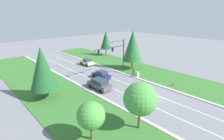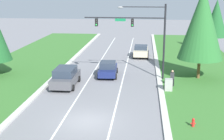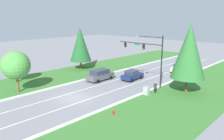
{
  "view_description": "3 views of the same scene",
  "coord_description": "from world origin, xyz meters",
  "px_view_note": "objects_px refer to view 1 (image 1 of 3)",
  "views": [
    {
      "loc": [
        -21.87,
        -15.27,
        13.26
      ],
      "look_at": [
        1.08,
        9.97,
        2.18
      ],
      "focal_mm": 28.0,
      "sensor_mm": 36.0,
      "label": 1
    },
    {
      "loc": [
        3.95,
        -20.68,
        9.27
      ],
      "look_at": [
        1.07,
        6.91,
        2.09
      ],
      "focal_mm": 50.0,
      "sensor_mm": 36.0,
      "label": 2
    },
    {
      "loc": [
        22.6,
        -16.13,
        10.33
      ],
      "look_at": [
        -2.05,
        9.43,
        1.83
      ],
      "focal_mm": 35.0,
      "sensor_mm": 36.0,
      "label": 3
    }
  ],
  "objects_px": {
    "champagne_sedan": "(87,62)",
    "oak_near_left_tree": "(140,99)",
    "conifer_far_right_tree": "(133,45)",
    "conifer_near_right_tree": "(106,40)",
    "pedestrian": "(134,71)",
    "oak_far_left_tree": "(91,116)",
    "traffic_signal_mast": "(116,52)",
    "utility_cabinet": "(137,74)",
    "graphite_suv": "(100,84)",
    "conifer_mid_left_tree": "(42,68)",
    "fire_hydrant": "(173,84)",
    "navy_sedan": "(101,75)"
  },
  "relations": [
    {
      "from": "navy_sedan",
      "to": "utility_cabinet",
      "type": "relative_size",
      "value": 3.58
    },
    {
      "from": "utility_cabinet",
      "to": "conifer_mid_left_tree",
      "type": "bearing_deg",
      "value": 169.48
    },
    {
      "from": "navy_sedan",
      "to": "oak_near_left_tree",
      "type": "relative_size",
      "value": 0.73
    },
    {
      "from": "conifer_mid_left_tree",
      "to": "traffic_signal_mast",
      "type": "bearing_deg",
      "value": 1.77
    },
    {
      "from": "navy_sedan",
      "to": "conifer_far_right_tree",
      "type": "height_order",
      "value": "conifer_far_right_tree"
    },
    {
      "from": "conifer_mid_left_tree",
      "to": "conifer_far_right_tree",
      "type": "bearing_deg",
      "value": 2.9
    },
    {
      "from": "graphite_suv",
      "to": "champagne_sedan",
      "type": "height_order",
      "value": "graphite_suv"
    },
    {
      "from": "navy_sedan",
      "to": "oak_near_left_tree",
      "type": "distance_m",
      "value": 18.27
    },
    {
      "from": "champagne_sedan",
      "to": "conifer_far_right_tree",
      "type": "relative_size",
      "value": 0.44
    },
    {
      "from": "conifer_mid_left_tree",
      "to": "utility_cabinet",
      "type": "bearing_deg",
      "value": -10.52
    },
    {
      "from": "navy_sedan",
      "to": "graphite_suv",
      "type": "xyz_separation_m",
      "value": [
        -3.72,
        -4.04,
        0.14
      ]
    },
    {
      "from": "traffic_signal_mast",
      "to": "conifer_mid_left_tree",
      "type": "height_order",
      "value": "conifer_mid_left_tree"
    },
    {
      "from": "fire_hydrant",
      "to": "oak_near_left_tree",
      "type": "height_order",
      "value": "oak_near_left_tree"
    },
    {
      "from": "oak_far_left_tree",
      "to": "traffic_signal_mast",
      "type": "bearing_deg",
      "value": 39.58
    },
    {
      "from": "conifer_mid_left_tree",
      "to": "pedestrian",
      "type": "bearing_deg",
      "value": -6.1
    },
    {
      "from": "utility_cabinet",
      "to": "conifer_near_right_tree",
      "type": "relative_size",
      "value": 0.15
    },
    {
      "from": "traffic_signal_mast",
      "to": "pedestrian",
      "type": "distance_m",
      "value": 5.95
    },
    {
      "from": "utility_cabinet",
      "to": "fire_hydrant",
      "type": "height_order",
      "value": "utility_cabinet"
    },
    {
      "from": "traffic_signal_mast",
      "to": "conifer_near_right_tree",
      "type": "relative_size",
      "value": 1.06
    },
    {
      "from": "traffic_signal_mast",
      "to": "conifer_mid_left_tree",
      "type": "bearing_deg",
      "value": -178.23
    },
    {
      "from": "traffic_signal_mast",
      "to": "graphite_suv",
      "type": "relative_size",
      "value": 1.71
    },
    {
      "from": "graphite_suv",
      "to": "pedestrian",
      "type": "height_order",
      "value": "graphite_suv"
    },
    {
      "from": "pedestrian",
      "to": "champagne_sedan",
      "type": "bearing_deg",
      "value": -70.18
    },
    {
      "from": "conifer_near_right_tree",
      "to": "oak_near_left_tree",
      "type": "relative_size",
      "value": 1.34
    },
    {
      "from": "traffic_signal_mast",
      "to": "fire_hydrant",
      "type": "xyz_separation_m",
      "value": [
        3.87,
        -11.87,
        -4.94
      ]
    },
    {
      "from": "graphite_suv",
      "to": "utility_cabinet",
      "type": "height_order",
      "value": "graphite_suv"
    },
    {
      "from": "traffic_signal_mast",
      "to": "graphite_suv",
      "type": "height_order",
      "value": "traffic_signal_mast"
    },
    {
      "from": "utility_cabinet",
      "to": "fire_hydrant",
      "type": "bearing_deg",
      "value": -81.75
    },
    {
      "from": "champagne_sedan",
      "to": "utility_cabinet",
      "type": "distance_m",
      "value": 15.36
    },
    {
      "from": "conifer_far_right_tree",
      "to": "pedestrian",
      "type": "bearing_deg",
      "value": -133.51
    },
    {
      "from": "traffic_signal_mast",
      "to": "utility_cabinet",
      "type": "height_order",
      "value": "traffic_signal_mast"
    },
    {
      "from": "conifer_mid_left_tree",
      "to": "oak_far_left_tree",
      "type": "bearing_deg",
      "value": -91.15
    },
    {
      "from": "conifer_near_right_tree",
      "to": "pedestrian",
      "type": "bearing_deg",
      "value": -112.63
    },
    {
      "from": "oak_near_left_tree",
      "to": "oak_far_left_tree",
      "type": "height_order",
      "value": "oak_near_left_tree"
    },
    {
      "from": "graphite_suv",
      "to": "conifer_mid_left_tree",
      "type": "relative_size",
      "value": 0.58
    },
    {
      "from": "conifer_far_right_tree",
      "to": "graphite_suv",
      "type": "bearing_deg",
      "value": -163.37
    },
    {
      "from": "champagne_sedan",
      "to": "oak_near_left_tree",
      "type": "distance_m",
      "value": 29.14
    },
    {
      "from": "traffic_signal_mast",
      "to": "oak_near_left_tree",
      "type": "bearing_deg",
      "value": -124.97
    },
    {
      "from": "fire_hydrant",
      "to": "conifer_mid_left_tree",
      "type": "relative_size",
      "value": 0.08
    },
    {
      "from": "champagne_sedan",
      "to": "oak_far_left_tree",
      "type": "height_order",
      "value": "oak_far_left_tree"
    },
    {
      "from": "utility_cabinet",
      "to": "oak_near_left_tree",
      "type": "xyz_separation_m",
      "value": [
        -13.73,
        -11.73,
        3.34
      ]
    },
    {
      "from": "navy_sedan",
      "to": "conifer_near_right_tree",
      "type": "distance_m",
      "value": 21.7
    },
    {
      "from": "graphite_suv",
      "to": "conifer_far_right_tree",
      "type": "relative_size",
      "value": 0.51
    },
    {
      "from": "utility_cabinet",
      "to": "oak_near_left_tree",
      "type": "height_order",
      "value": "oak_near_left_tree"
    },
    {
      "from": "graphite_suv",
      "to": "conifer_far_right_tree",
      "type": "distance_m",
      "value": 14.89
    },
    {
      "from": "pedestrian",
      "to": "oak_near_left_tree",
      "type": "bearing_deg",
      "value": 49.4
    },
    {
      "from": "navy_sedan",
      "to": "conifer_mid_left_tree",
      "type": "height_order",
      "value": "conifer_mid_left_tree"
    },
    {
      "from": "navy_sedan",
      "to": "pedestrian",
      "type": "distance_m",
      "value": 7.43
    },
    {
      "from": "graphite_suv",
      "to": "oak_far_left_tree",
      "type": "bearing_deg",
      "value": -132.9
    },
    {
      "from": "navy_sedan",
      "to": "pedestrian",
      "type": "relative_size",
      "value": 2.56
    }
  ]
}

